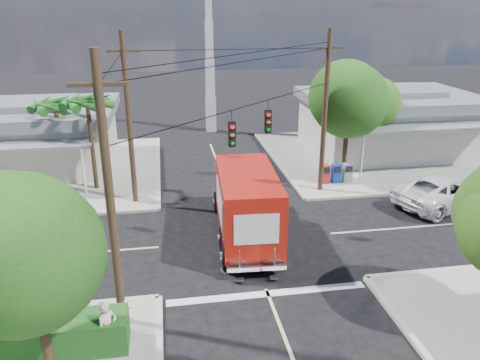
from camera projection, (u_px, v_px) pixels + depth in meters
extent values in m
plane|color=black|center=(247.00, 240.00, 21.36)|extent=(120.00, 120.00, 0.00)
cube|color=#9B968C|center=(372.00, 155.00, 33.19)|extent=(14.00, 14.00, 0.14)
cube|color=#B4AFA0|center=(276.00, 161.00, 32.11)|extent=(0.25, 14.00, 0.14)
cube|color=#B4AFA0|center=(424.00, 192.00, 26.72)|extent=(14.00, 0.25, 0.14)
cube|color=#9B968C|center=(47.00, 172.00, 29.81)|extent=(14.00, 14.00, 0.14)
cube|color=#B4AFA0|center=(158.00, 167.00, 30.88)|extent=(0.25, 14.00, 0.14)
cube|color=#B4AFA0|center=(16.00, 219.00, 23.34)|extent=(14.00, 0.25, 0.14)
cube|color=beige|center=(220.00, 169.00, 30.60)|extent=(0.12, 12.00, 0.01)
cube|color=beige|center=(448.00, 224.00, 22.89)|extent=(12.00, 0.12, 0.01)
cube|color=beige|center=(15.00, 258.00, 19.82)|extent=(12.00, 0.12, 0.01)
cube|color=silver|center=(268.00, 294.00, 17.38)|extent=(7.50, 0.40, 0.01)
cube|color=beige|center=(388.00, 127.00, 33.72)|extent=(11.00, 8.00, 3.40)
cube|color=gray|center=(391.00, 99.00, 33.01)|extent=(11.80, 8.80, 0.70)
cube|color=gray|center=(392.00, 92.00, 32.83)|extent=(6.05, 4.40, 0.50)
cube|color=gray|center=(426.00, 127.00, 28.78)|extent=(9.90, 1.80, 0.15)
cylinder|color=silver|center=(362.00, 157.00, 27.87)|extent=(0.12, 0.12, 2.90)
cube|color=beige|center=(32.00, 142.00, 30.46)|extent=(10.00, 8.00, 3.20)
cube|color=gray|center=(27.00, 112.00, 29.77)|extent=(10.80, 8.80, 0.70)
cube|color=gray|center=(26.00, 104.00, 29.60)|extent=(5.50, 4.40, 0.50)
cube|color=gray|center=(7.00, 146.00, 25.54)|extent=(9.00, 1.80, 0.15)
cylinder|color=silver|center=(84.00, 170.00, 25.89)|extent=(0.12, 0.12, 2.70)
cube|color=silver|center=(211.00, 114.00, 39.39)|extent=(0.80, 0.80, 3.00)
cube|color=silver|center=(210.00, 78.00, 38.34)|extent=(0.70, 0.70, 3.00)
cube|color=silver|center=(209.00, 40.00, 37.29)|extent=(0.60, 0.60, 3.00)
cylinder|color=#422D1C|center=(43.00, 323.00, 12.65)|extent=(0.28, 0.28, 3.71)
sphere|color=#1E5214|center=(29.00, 247.00, 11.84)|extent=(3.71, 3.71, 3.71)
sphere|color=#1E5214|center=(13.00, 236.00, 11.88)|extent=(3.02, 3.02, 3.02)
sphere|color=#1E5214|center=(42.00, 256.00, 11.66)|extent=(3.25, 3.25, 3.25)
cylinder|color=#422D1C|center=(345.00, 146.00, 27.98)|extent=(0.28, 0.28, 4.10)
sphere|color=#1E5214|center=(349.00, 103.00, 27.09)|extent=(4.10, 4.10, 4.10)
sphere|color=#1E5214|center=(341.00, 98.00, 27.12)|extent=(3.33, 3.33, 3.33)
sphere|color=#1E5214|center=(356.00, 106.00, 26.91)|extent=(3.58, 3.58, 3.58)
cylinder|color=#422D1C|center=(370.00, 138.00, 30.50)|extent=(0.28, 0.28, 3.58)
sphere|color=#326418|center=(374.00, 104.00, 29.72)|extent=(3.58, 3.58, 3.58)
sphere|color=#326418|center=(367.00, 100.00, 29.77)|extent=(2.91, 2.91, 2.91)
sphere|color=#326418|center=(381.00, 107.00, 29.54)|extent=(3.14, 3.14, 3.14)
cylinder|color=#422D1C|center=(92.00, 147.00, 26.21)|extent=(0.24, 0.24, 5.00)
cone|color=#22661E|center=(104.00, 100.00, 25.44)|extent=(0.50, 2.06, 0.98)
cone|color=#22661E|center=(99.00, 98.00, 26.04)|extent=(1.92, 1.68, 0.98)
cone|color=#22661E|center=(85.00, 98.00, 26.08)|extent=(2.12, 0.95, 0.98)
cone|color=#22661E|center=(73.00, 100.00, 25.54)|extent=(1.34, 2.07, 0.98)
cone|color=#22661E|center=(70.00, 102.00, 24.82)|extent=(1.34, 2.07, 0.98)
cone|color=#22661E|center=(81.00, 104.00, 24.46)|extent=(2.12, 0.95, 0.98)
cone|color=#22661E|center=(96.00, 103.00, 24.74)|extent=(1.92, 1.68, 0.98)
cylinder|color=#422D1C|center=(61.00, 144.00, 27.36)|extent=(0.24, 0.24, 4.60)
cone|color=#22661E|center=(71.00, 103.00, 26.66)|extent=(0.50, 2.06, 0.98)
cone|color=#22661E|center=(67.00, 101.00, 27.26)|extent=(1.92, 1.68, 0.98)
cone|color=#22661E|center=(54.00, 101.00, 27.30)|extent=(2.12, 0.95, 0.98)
cone|color=#22661E|center=(41.00, 103.00, 26.76)|extent=(1.34, 2.07, 0.98)
cone|color=#22661E|center=(38.00, 105.00, 26.04)|extent=(1.34, 2.07, 0.98)
cone|color=#22661E|center=(48.00, 107.00, 25.68)|extent=(2.12, 0.95, 0.98)
cone|color=#22661E|center=(63.00, 106.00, 25.96)|extent=(1.92, 1.68, 0.98)
cylinder|color=#473321|center=(110.00, 201.00, 14.18)|extent=(0.28, 0.28, 9.00)
cube|color=#473321|center=(98.00, 85.00, 12.95)|extent=(1.60, 0.12, 0.12)
cylinder|color=#473321|center=(325.00, 115.00, 25.39)|extent=(0.28, 0.28, 9.00)
cube|color=#473321|center=(329.00, 48.00, 24.16)|extent=(1.60, 0.12, 0.12)
cylinder|color=#473321|center=(129.00, 122.00, 23.79)|extent=(0.28, 0.28, 9.00)
cube|color=#473321|center=(123.00, 51.00, 22.56)|extent=(1.60, 0.12, 0.12)
cylinder|color=black|center=(248.00, 106.00, 19.19)|extent=(10.43, 10.43, 0.04)
cube|color=black|center=(232.00, 134.00, 18.66)|extent=(0.30, 0.24, 1.05)
sphere|color=red|center=(232.00, 127.00, 18.41)|extent=(0.20, 0.20, 0.20)
cube|color=black|center=(268.00, 121.00, 20.71)|extent=(0.30, 0.24, 1.05)
sphere|color=red|center=(269.00, 115.00, 20.46)|extent=(0.20, 0.20, 0.20)
cube|color=silver|center=(37.00, 327.00, 14.81)|extent=(5.94, 0.05, 0.08)
cube|color=silver|center=(35.00, 317.00, 14.67)|extent=(5.94, 0.05, 0.08)
cube|color=silver|center=(127.00, 314.00, 15.19)|extent=(0.09, 0.06, 1.00)
cube|color=#174818|center=(22.00, 339.00, 13.97)|extent=(6.20, 1.20, 1.10)
cube|color=red|center=(325.00, 174.00, 27.74)|extent=(0.50, 0.50, 1.10)
cube|color=navy|center=(336.00, 173.00, 27.85)|extent=(0.50, 0.50, 1.10)
cube|color=slate|center=(347.00, 173.00, 27.95)|extent=(0.50, 0.50, 1.10)
cube|color=black|center=(245.00, 225.00, 21.64)|extent=(2.64, 7.63, 0.24)
cube|color=red|center=(238.00, 186.00, 24.11)|extent=(2.40, 1.77, 2.12)
cube|color=black|center=(237.00, 175.00, 24.60)|extent=(2.03, 0.36, 0.92)
cube|color=silver|center=(237.00, 192.00, 25.15)|extent=(2.22, 0.24, 0.34)
cube|color=red|center=(247.00, 204.00, 20.32)|extent=(2.72, 5.72, 2.80)
cube|color=white|center=(275.00, 199.00, 20.40)|extent=(0.22, 3.47, 1.25)
cube|color=white|center=(219.00, 202.00, 20.15)|extent=(0.22, 3.47, 1.25)
cube|color=white|center=(257.00, 229.00, 17.65)|extent=(1.73, 0.12, 1.25)
cube|color=silver|center=(257.00, 268.00, 18.09)|extent=(2.32, 0.37, 0.17)
cube|color=silver|center=(240.00, 262.00, 17.77)|extent=(0.44, 0.08, 0.96)
cube|color=silver|center=(275.00, 260.00, 17.91)|extent=(0.44, 0.08, 0.96)
cylinder|color=black|center=(217.00, 202.00, 24.13)|extent=(0.37, 1.08, 1.06)
cylinder|color=black|center=(260.00, 200.00, 24.35)|extent=(0.37, 1.08, 1.06)
cylinder|color=black|center=(226.00, 256.00, 18.92)|extent=(0.37, 1.08, 1.06)
cylinder|color=black|center=(280.00, 253.00, 19.15)|extent=(0.37, 1.08, 1.06)
imported|color=silver|center=(446.00, 191.00, 24.81)|extent=(6.54, 4.59, 1.66)
imported|color=beige|center=(108.00, 328.00, 13.93)|extent=(0.77, 0.76, 1.78)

